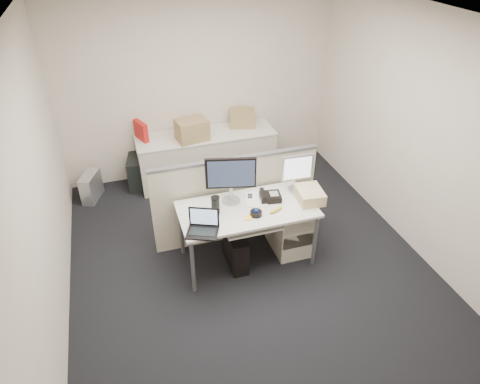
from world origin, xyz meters
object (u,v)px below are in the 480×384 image
object	(u,v)px
monitor_main	(231,180)
laptop	(202,224)
desk	(247,213)
desk_phone	(270,197)

from	to	relation	value
monitor_main	laptop	bearing A→B (deg)	-119.91
monitor_main	laptop	world-z (taller)	monitor_main
laptop	desk	bearing A→B (deg)	49.81
monitor_main	laptop	distance (m)	0.65
monitor_main	laptop	size ratio (longest dim) A/B	1.76
desk	laptop	size ratio (longest dim) A/B	4.80
desk	monitor_main	size ratio (longest dim) A/B	2.73
desk	desk_phone	distance (m)	0.33
laptop	desk_phone	bearing A→B (deg)	46.08
laptop	desk_phone	distance (m)	0.94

